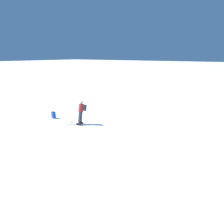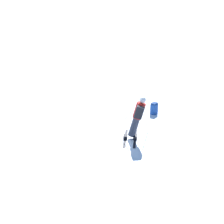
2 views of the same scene
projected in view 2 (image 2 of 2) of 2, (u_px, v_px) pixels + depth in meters
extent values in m
plane|color=white|center=(109.00, 134.00, 14.16)|extent=(300.00, 300.00, 0.00)
cube|color=black|center=(135.00, 139.00, 13.79)|extent=(0.59, 1.52, 0.01)
cube|color=black|center=(125.00, 138.00, 13.83)|extent=(0.59, 1.52, 0.01)
cube|color=black|center=(135.00, 137.00, 13.77)|extent=(0.22, 0.31, 0.12)
cube|color=black|center=(125.00, 137.00, 13.80)|extent=(0.22, 0.31, 0.12)
cylinder|color=#2D3342|center=(134.00, 127.00, 13.62)|extent=(0.50, 0.39, 0.78)
cylinder|color=red|center=(139.00, 111.00, 13.37)|extent=(0.56, 0.48, 0.65)
sphere|color=tan|center=(142.00, 101.00, 13.23)|extent=(0.31, 0.28, 0.26)
sphere|color=silver|center=(143.00, 100.00, 13.22)|extent=(0.36, 0.32, 0.29)
cube|color=black|center=(139.00, 112.00, 13.12)|extent=(0.42, 0.29, 0.50)
cylinder|color=#B7B7BC|center=(146.00, 123.00, 13.85)|extent=(0.07, 0.54, 1.05)
cylinder|color=#B7B7BC|center=(124.00, 121.00, 13.91)|extent=(0.86, 0.27, 1.17)
cube|color=#194293|center=(154.00, 109.00, 16.07)|extent=(0.27, 0.34, 0.44)
cube|color=navy|center=(154.00, 104.00, 15.98)|extent=(0.24, 0.30, 0.06)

